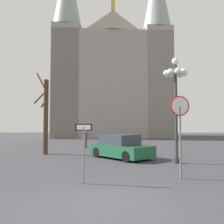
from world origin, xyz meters
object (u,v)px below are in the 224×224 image
cathedral (111,78)px  street_lamp (176,87)px  one_way_arrow_sign (84,146)px  parked_car_near_green (121,147)px  bare_tree (45,115)px  stop_sign (180,120)px  pedestrian_walking (86,137)px

cathedral → street_lamp: (4.38, -28.99, -6.28)m
one_way_arrow_sign → parked_car_near_green: size_ratio=0.50×
cathedral → street_lamp: bearing=-81.4°
bare_tree → stop_sign: bearing=-44.8°
parked_car_near_green → pedestrian_walking: pedestrian_walking is taller
bare_tree → parked_car_near_green: bare_tree is taller
one_way_arrow_sign → bare_tree: size_ratio=0.36×
street_lamp → pedestrian_walking: (-6.07, 8.33, -3.17)m
stop_sign → pedestrian_walking: (-5.31, 12.08, -1.26)m
cathedral → parked_car_near_green: size_ratio=7.53×
cathedral → bare_tree: 26.61m
one_way_arrow_sign → street_lamp: 6.97m
stop_sign → bare_tree: 10.76m
cathedral → bare_tree: cathedral is taller
one_way_arrow_sign → bare_tree: bearing=115.3°
one_way_arrow_sign → parked_car_near_green: (1.39, 6.50, -0.65)m
cathedral → pedestrian_walking: bearing=-94.7°
cathedral → pedestrian_walking: cathedral is taller
street_lamp → pedestrian_walking: bearing=126.1°
cathedral → parked_car_near_green: cathedral is taller
stop_sign → street_lamp: bearing=78.5°
stop_sign → parked_car_near_green: stop_sign is taller
one_way_arrow_sign → pedestrian_walking: bearing=97.3°
cathedral → stop_sign: 33.95m
cathedral → parked_car_near_green: bearing=-87.1°
stop_sign → parked_car_near_green: (-2.26, 5.66, -1.56)m
cathedral → street_lamp: cathedral is taller
bare_tree → parked_car_near_green: (5.37, -1.91, -2.13)m
stop_sign → street_lamp: (0.76, 3.75, 1.91)m
parked_car_near_green → bare_tree: bearing=160.4°
stop_sign → bare_tree: bearing=135.2°
bare_tree → parked_car_near_green: size_ratio=1.38×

